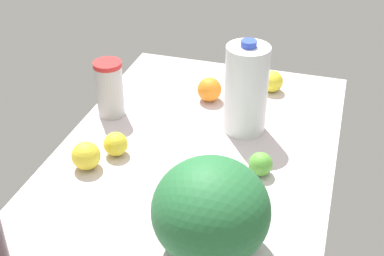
{
  "coord_description": "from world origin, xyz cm",
  "views": [
    {
      "loc": [
        -113.49,
        -34.49,
        89.62
      ],
      "look_at": [
        0.0,
        0.0,
        13.0
      ],
      "focal_mm": 50.0,
      "sensor_mm": 36.0,
      "label": 1
    }
  ],
  "objects_px": {
    "orange_loose": "(209,89)",
    "lime_by_jug": "(261,164)",
    "watermelon": "(211,211)",
    "lemon_beside_bowl": "(116,144)",
    "lemon_near_front": "(272,81)",
    "lemon_far_back": "(86,156)",
    "milk_jug": "(246,89)",
    "tumbler_cup": "(110,89)"
  },
  "relations": [
    {
      "from": "orange_loose",
      "to": "lime_by_jug",
      "type": "height_order",
      "value": "orange_loose"
    },
    {
      "from": "watermelon",
      "to": "lemon_beside_bowl",
      "type": "relative_size",
      "value": 3.75
    },
    {
      "from": "lemon_near_front",
      "to": "lemon_beside_bowl",
      "type": "height_order",
      "value": "lemon_near_front"
    },
    {
      "from": "lemon_far_back",
      "to": "milk_jug",
      "type": "bearing_deg",
      "value": -49.36
    },
    {
      "from": "tumbler_cup",
      "to": "lemon_near_front",
      "type": "distance_m",
      "value": 0.54
    },
    {
      "from": "tumbler_cup",
      "to": "lemon_beside_bowl",
      "type": "xyz_separation_m",
      "value": [
        -0.19,
        -0.1,
        -0.06
      ]
    },
    {
      "from": "orange_loose",
      "to": "lemon_beside_bowl",
      "type": "height_order",
      "value": "orange_loose"
    },
    {
      "from": "lemon_near_front",
      "to": "lime_by_jug",
      "type": "height_order",
      "value": "lemon_near_front"
    },
    {
      "from": "milk_jug",
      "to": "tumbler_cup",
      "type": "xyz_separation_m",
      "value": [
        -0.04,
        0.41,
        -0.04
      ]
    },
    {
      "from": "watermelon",
      "to": "lime_by_jug",
      "type": "distance_m",
      "value": 0.32
    },
    {
      "from": "lemon_beside_bowl",
      "to": "watermelon",
      "type": "bearing_deg",
      "value": -128.49
    },
    {
      "from": "lemon_beside_bowl",
      "to": "lemon_far_back",
      "type": "bearing_deg",
      "value": 147.74
    },
    {
      "from": "lemon_near_front",
      "to": "lemon_far_back",
      "type": "relative_size",
      "value": 0.93
    },
    {
      "from": "lemon_far_back",
      "to": "lemon_beside_bowl",
      "type": "distance_m",
      "value": 0.09
    },
    {
      "from": "lemon_far_back",
      "to": "lime_by_jug",
      "type": "relative_size",
      "value": 1.22
    },
    {
      "from": "lemon_beside_bowl",
      "to": "orange_loose",
      "type": "bearing_deg",
      "value": -24.52
    },
    {
      "from": "orange_loose",
      "to": "lemon_near_front",
      "type": "bearing_deg",
      "value": -56.71
    },
    {
      "from": "tumbler_cup",
      "to": "lime_by_jug",
      "type": "relative_size",
      "value": 2.81
    },
    {
      "from": "tumbler_cup",
      "to": "orange_loose",
      "type": "distance_m",
      "value": 0.32
    },
    {
      "from": "lime_by_jug",
      "to": "orange_loose",
      "type": "bearing_deg",
      "value": 34.38
    },
    {
      "from": "tumbler_cup",
      "to": "milk_jug",
      "type": "bearing_deg",
      "value": -85.0
    },
    {
      "from": "watermelon",
      "to": "lemon_far_back",
      "type": "height_order",
      "value": "watermelon"
    },
    {
      "from": "watermelon",
      "to": "lemon_far_back",
      "type": "xyz_separation_m",
      "value": [
        0.19,
        0.39,
        -0.07
      ]
    },
    {
      "from": "watermelon",
      "to": "tumbler_cup",
      "type": "xyz_separation_m",
      "value": [
        0.47,
        0.44,
        -0.02
      ]
    },
    {
      "from": "tumbler_cup",
      "to": "lemon_beside_bowl",
      "type": "relative_size",
      "value": 2.63
    },
    {
      "from": "watermelon",
      "to": "lemon_beside_bowl",
      "type": "xyz_separation_m",
      "value": [
        0.27,
        0.34,
        -0.08
      ]
    },
    {
      "from": "orange_loose",
      "to": "lemon_beside_bowl",
      "type": "xyz_separation_m",
      "value": [
        -0.37,
        0.17,
        -0.01
      ]
    },
    {
      "from": "orange_loose",
      "to": "lemon_far_back",
      "type": "relative_size",
      "value": 1.02
    },
    {
      "from": "watermelon",
      "to": "lemon_beside_bowl",
      "type": "height_order",
      "value": "watermelon"
    },
    {
      "from": "tumbler_cup",
      "to": "lemon_far_back",
      "type": "xyz_separation_m",
      "value": [
        -0.27,
        -0.05,
        -0.05
      ]
    },
    {
      "from": "milk_jug",
      "to": "lime_by_jug",
      "type": "relative_size",
      "value": 4.48
    },
    {
      "from": "lime_by_jug",
      "to": "milk_jug",
      "type": "bearing_deg",
      "value": 23.35
    },
    {
      "from": "milk_jug",
      "to": "orange_loose",
      "type": "distance_m",
      "value": 0.22
    },
    {
      "from": "watermelon",
      "to": "lemon_beside_bowl",
      "type": "bearing_deg",
      "value": 51.51
    },
    {
      "from": "milk_jug",
      "to": "orange_loose",
      "type": "bearing_deg",
      "value": 46.71
    },
    {
      "from": "lemon_far_back",
      "to": "lemon_beside_bowl",
      "type": "xyz_separation_m",
      "value": [
        0.08,
        -0.05,
        -0.0
      ]
    },
    {
      "from": "orange_loose",
      "to": "lemon_near_front",
      "type": "distance_m",
      "value": 0.22
    },
    {
      "from": "lemon_near_front",
      "to": "lemon_beside_bowl",
      "type": "xyz_separation_m",
      "value": [
        -0.49,
        0.35,
        -0.0
      ]
    },
    {
      "from": "lemon_near_front",
      "to": "orange_loose",
      "type": "bearing_deg",
      "value": 123.29
    },
    {
      "from": "orange_loose",
      "to": "lemon_far_back",
      "type": "height_order",
      "value": "orange_loose"
    },
    {
      "from": "orange_loose",
      "to": "lime_by_jug",
      "type": "relative_size",
      "value": 1.24
    },
    {
      "from": "orange_loose",
      "to": "milk_jug",
      "type": "bearing_deg",
      "value": -133.29
    }
  ]
}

